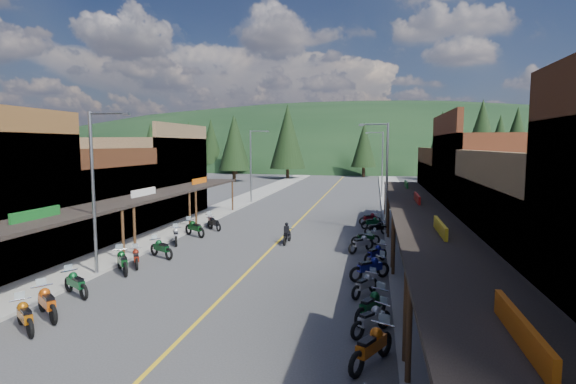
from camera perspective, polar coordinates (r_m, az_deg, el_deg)
The scene contains 48 objects.
ground at distance 26.87m, azimuth -2.79°, elevation -7.83°, with size 220.00×220.00×0.00m, color #38383A.
centerline at distance 46.21m, azimuth 3.12°, elevation -1.99°, with size 0.15×90.00×0.01m, color gold.
sidewalk_west at distance 48.15m, azimuth -7.20°, elevation -1.62°, with size 3.40×94.00×0.15m, color gray.
sidewalk_east at distance 45.84m, azimuth 13.96°, elevation -2.13°, with size 3.40×94.00×0.15m, color gray.
shop_west_2 at distance 33.84m, azimuth -25.33°, elevation -1.17°, with size 10.90×9.00×6.20m.
shop_west_3 at distance 41.85m, azimuth -17.64°, elevation 1.74°, with size 10.90×10.20×8.20m.
shop_east_2 at distance 28.22m, azimuth 26.43°, elevation -0.53°, with size 10.90×9.00×8.20m.
shop_east_3 at distance 37.60m, azimuth 22.45°, elevation -0.39°, with size 10.90×10.20×6.20m.
streetlight_0 at distance 23.48m, azimuth -23.24°, elevation 0.73°, with size 2.16×0.18×8.00m.
streetlight_1 at distance 49.17m, azimuth -4.60°, elevation 3.70°, with size 2.16×0.18×8.00m.
streetlight_2 at distance 33.40m, azimuth 12.20°, elevation 2.50°, with size 2.16×0.18×8.00m.
streetlight_3 at distance 55.37m, azimuth 11.74°, elevation 3.85°, with size 2.16×0.18×8.00m.
ridge_hill at distance 160.58m, azimuth 8.76°, elevation 3.64°, with size 310.00×140.00×60.00m, color black.
pine_0 at distance 98.82m, azimuth -17.01°, elevation 5.78°, with size 5.04×5.04×11.00m.
pine_1 at distance 100.02m, azimuth -6.66°, elevation 6.43°, with size 5.88×5.88×12.50m.
pine_2 at distance 84.91m, azimuth -0.05°, elevation 7.06°, with size 6.72×6.72×14.00m.
pine_3 at distance 91.36m, azimuth 9.63°, elevation 5.96°, with size 5.04×5.04×11.00m.
pine_4 at distance 86.14m, azimuth 18.94°, elevation 6.22°, with size 5.88×5.88×12.50m.
pine_5 at distance 101.23m, azimuth 27.07°, elevation 6.24°, with size 6.72×6.72×14.00m.
pine_7 at distance 108.31m, azimuth -9.76°, elevation 6.35°, with size 5.88×5.88×12.50m.
pine_8 at distance 71.17m, azimuth -12.46°, elevation 5.50°, with size 4.48×4.48×10.00m.
pine_9 at distance 72.54m, azimuth 25.27°, elevation 5.40°, with size 4.93×4.93×10.80m.
pine_10 at distance 79.14m, azimuth -6.90°, elevation 6.22°, with size 5.38×5.38×11.60m.
pine_11 at distance 64.82m, azimuth 23.38°, elevation 6.19°, with size 5.82×5.82×12.40m.
bike_west_2 at distance 18.40m, azimuth -30.44°, elevation -13.29°, with size 0.70×2.09×1.20m, color #A4560B, non-canonical shape.
bike_west_3 at distance 19.30m, azimuth -28.28°, elevation -12.10°, with size 0.77×2.30×1.32m, color #CB4F0E, non-canonical shape.
bike_west_4 at distance 21.44m, azimuth -25.35°, elevation -10.32°, with size 0.71×2.13×1.22m, color #0E4620, non-canonical shape.
bike_west_5 at distance 24.27m, azimuth -20.30°, elevation -8.14°, with size 0.75×2.26×1.29m, color #0B3915, non-canonical shape.
bike_west_6 at distance 25.21m, azimuth -18.73°, elevation -7.80°, with size 0.64×1.91×1.09m, color maroon, non-canonical shape.
bike_west_7 at distance 26.72m, azimuth -15.80°, elevation -6.78°, with size 0.72×2.15×1.23m, color #0B3818, non-canonical shape.
bike_west_8 at distance 30.06m, azimuth -14.06°, elevation -5.32°, with size 0.71×2.13×1.22m, color #AAA9AF, non-canonical shape.
bike_west_9 at distance 32.27m, azimuth -11.77°, elevation -4.41°, with size 0.77×2.31×1.32m, color #0A3613, non-canonical shape.
bike_west_10 at distance 34.42m, azimuth -9.38°, elevation -3.87°, with size 0.66×1.98×1.13m, color black, non-canonical shape.
bike_west_11 at distance 35.61m, azimuth -9.84°, elevation -3.53°, with size 0.68×2.03×1.16m, color maroon, non-canonical shape.
bike_east_2 at distance 13.92m, azimuth 10.56°, elevation -18.53°, with size 0.77×2.32×1.32m, color #C5570E, non-canonical shape.
bike_east_3 at distance 16.05m, azimuth 10.55°, elevation -15.47°, with size 0.66×1.99×1.14m, color #A4A5A9, non-canonical shape.
bike_east_4 at distance 17.17m, azimuth 10.52°, elevation -13.82°, with size 0.73×2.19×1.25m, color #0C3F1C, non-canonical shape.
bike_east_5 at distance 19.74m, azimuth 9.75°, elevation -11.39°, with size 0.64×1.92×1.10m, color gray, non-canonical shape.
bike_east_6 at distance 22.01m, azimuth 10.35°, elevation -9.30°, with size 0.76×2.27×1.30m, color navy, non-canonical shape.
bike_east_7 at distance 25.11m, azimuth 11.06°, elevation -7.56°, with size 0.68×2.03×1.16m, color navy, non-canonical shape.
bike_east_8 at distance 27.37m, azimuth 9.29°, elevation -6.34°, with size 0.71×2.12×1.21m, color #99999E, non-canonical shape.
bike_east_9 at distance 29.26m, azimuth 9.84°, elevation -5.65°, with size 0.65×1.94×1.11m, color #0B3716, non-canonical shape.
bike_east_10 at distance 32.73m, azimuth 11.17°, elevation -4.46°, with size 0.64×1.91×1.09m, color black, non-canonical shape.
bike_east_11 at distance 35.16m, azimuth 10.65°, elevation -3.75°, with size 0.62×1.85×1.06m, color #0D4424, non-canonical shape.
bike_east_12 at distance 36.89m, azimuth 10.37°, elevation -3.24°, with size 0.66×1.97×1.12m, color maroon, non-canonical shape.
rider_on_bike at distance 29.37m, azimuth -0.12°, elevation -5.47°, with size 0.70×1.92×1.45m.
pedestrian_east_a at distance 23.42m, azimuth 15.40°, elevation -7.49°, with size 0.65×0.43×1.79m, color #2C2233.
pedestrian_east_b at distance 35.03m, azimuth 13.94°, elevation -3.02°, with size 0.86×0.50×1.77m, color brown.
Camera 1 is at (6.23, -25.33, 6.42)m, focal length 28.00 mm.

